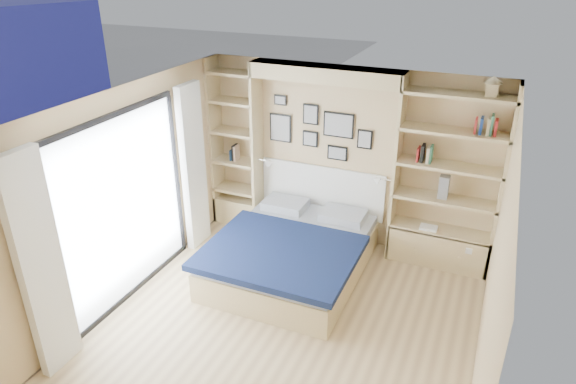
% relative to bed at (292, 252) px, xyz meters
% --- Properties ---
extents(ground, '(4.50, 4.50, 0.00)m').
position_rel_bed_xyz_m(ground, '(0.36, -1.13, -0.28)').
color(ground, tan).
rests_on(ground, ground).
extents(room_shell, '(4.50, 4.50, 4.50)m').
position_rel_bed_xyz_m(room_shell, '(-0.03, 0.39, 0.79)').
color(room_shell, tan).
rests_on(room_shell, ground).
extents(bed, '(1.82, 2.24, 1.07)m').
position_rel_bed_xyz_m(bed, '(0.00, 0.00, 0.00)').
color(bed, beige).
rests_on(bed, ground).
extents(photo_gallery, '(1.48, 0.02, 0.82)m').
position_rel_bed_xyz_m(photo_gallery, '(-0.09, 1.09, 1.32)').
color(photo_gallery, black).
rests_on(photo_gallery, ground).
extents(reading_lamps, '(1.92, 0.12, 0.15)m').
position_rel_bed_xyz_m(reading_lamps, '(0.06, 0.87, 0.82)').
color(reading_lamps, silver).
rests_on(reading_lamps, ground).
extents(shelf_decor, '(3.53, 0.23, 2.03)m').
position_rel_bed_xyz_m(shelf_decor, '(1.42, 0.93, 1.40)').
color(shelf_decor, '#A51E1E').
rests_on(shelf_decor, ground).
extents(deck, '(3.20, 4.00, 0.05)m').
position_rel_bed_xyz_m(deck, '(-3.24, -1.13, -0.28)').
color(deck, brown).
rests_on(deck, ground).
extents(deck_chair, '(0.65, 0.86, 0.76)m').
position_rel_bed_xyz_m(deck_chair, '(-2.77, -0.64, 0.08)').
color(deck_chair, tan).
rests_on(deck_chair, ground).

